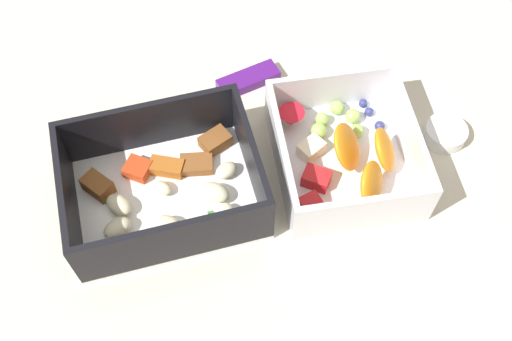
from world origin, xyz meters
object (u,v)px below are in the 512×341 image
(pasta_container, at_px, (165,187))
(paper_cup_liner, at_px, (445,133))
(fruit_bowl, at_px, (345,153))
(candy_bar, at_px, (248,80))

(pasta_container, distance_m, paper_cup_liner, 0.30)
(fruit_bowl, relative_size, paper_cup_liner, 3.73)
(pasta_container, height_order, paper_cup_liner, pasta_container)
(fruit_bowl, bearing_deg, candy_bar, 118.85)
(pasta_container, distance_m, fruit_bowl, 0.18)
(fruit_bowl, xyz_separation_m, paper_cup_liner, (0.11, 0.01, -0.01))
(pasta_container, xyz_separation_m, candy_bar, (0.11, 0.12, -0.02))
(pasta_container, xyz_separation_m, paper_cup_liner, (0.30, 0.00, -0.01))
(fruit_bowl, distance_m, candy_bar, 0.15)
(pasta_container, distance_m, candy_bar, 0.17)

